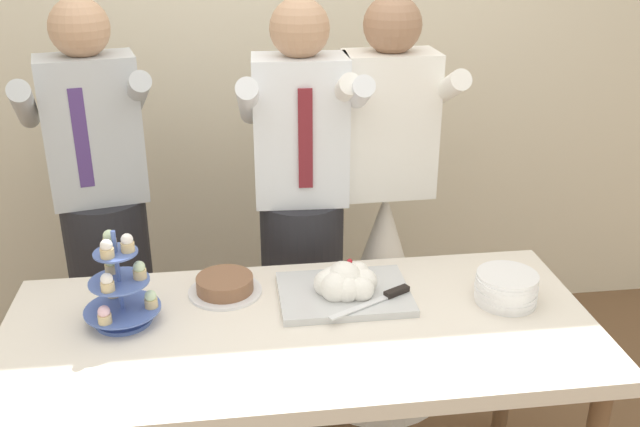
% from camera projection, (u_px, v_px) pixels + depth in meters
% --- Properties ---
extents(rear_wall, '(5.20, 0.10, 2.90)m').
position_uv_depth(rear_wall, '(265.00, 26.00, 3.16)').
color(rear_wall, beige).
rests_on(rear_wall, ground_plane).
extents(dessert_table, '(1.80, 0.80, 0.78)m').
position_uv_depth(dessert_table, '(301.00, 346.00, 2.19)').
color(dessert_table, silver).
rests_on(dessert_table, ground_plane).
extents(cupcake_stand, '(0.23, 0.23, 0.31)m').
position_uv_depth(cupcake_stand, '(120.00, 288.00, 2.13)').
color(cupcake_stand, '#4C66B2').
rests_on(cupcake_stand, dessert_table).
extents(main_cake_tray, '(0.42, 0.33, 0.12)m').
position_uv_depth(main_cake_tray, '(345.00, 286.00, 2.30)').
color(main_cake_tray, silver).
rests_on(main_cake_tray, dessert_table).
extents(plate_stack, '(0.20, 0.20, 0.10)m').
position_uv_depth(plate_stack, '(506.00, 288.00, 2.27)').
color(plate_stack, white).
rests_on(plate_stack, dessert_table).
extents(round_cake, '(0.24, 0.24, 0.06)m').
position_uv_depth(round_cake, '(225.00, 286.00, 2.33)').
color(round_cake, white).
rests_on(round_cake, dessert_table).
extents(person_groom, '(0.48, 0.51, 1.66)m').
position_uv_depth(person_groom, '(302.00, 241.00, 2.77)').
color(person_groom, '#232328').
rests_on(person_groom, ground_plane).
extents(person_bride, '(0.56, 0.56, 1.66)m').
position_uv_depth(person_bride, '(383.00, 269.00, 2.91)').
color(person_bride, white).
rests_on(person_bride, ground_plane).
extents(person_guest, '(0.55, 0.57, 1.66)m').
position_uv_depth(person_guest, '(107.00, 240.00, 2.78)').
color(person_guest, '#232328').
rests_on(person_guest, ground_plane).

